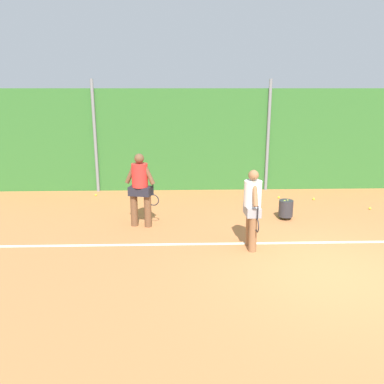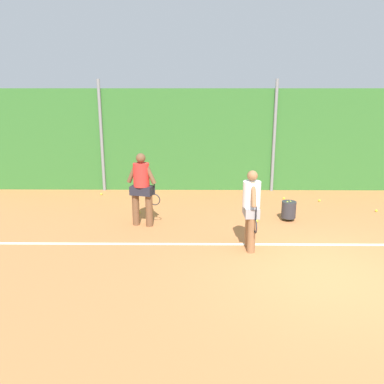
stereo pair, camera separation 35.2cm
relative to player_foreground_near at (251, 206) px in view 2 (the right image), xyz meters
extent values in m
plane|color=#C67542|center=(1.35, 0.62, -0.94)|extent=(29.27, 29.27, 0.00)
cube|color=#33702D|center=(1.35, 5.00, 0.69)|extent=(19.03, 0.25, 3.25)
cylinder|color=gray|center=(-4.14, 4.82, 0.83)|extent=(0.10, 0.10, 3.53)
cylinder|color=gray|center=(1.35, 4.82, 0.83)|extent=(0.10, 0.10, 3.53)
cube|color=white|center=(1.35, 0.25, -0.93)|extent=(13.90, 0.10, 0.01)
cylinder|color=#8C603D|center=(-0.01, 0.17, -0.57)|extent=(0.16, 0.16, 0.73)
cylinder|color=#8C603D|center=(0.00, -0.16, -0.57)|extent=(0.16, 0.16, 0.73)
cube|color=#99999E|center=(0.00, 0.00, -0.11)|extent=(0.30, 0.50, 0.20)
cylinder|color=white|center=(0.00, 0.00, 0.25)|extent=(0.36, 0.36, 0.52)
sphere|color=#8C603D|center=(0.00, 0.00, 0.63)|extent=(0.21, 0.21, 0.21)
cylinder|color=#8C603D|center=(-0.01, 0.21, 0.29)|extent=(0.10, 0.30, 0.49)
cylinder|color=#8C603D|center=(0.00, -0.20, 0.29)|extent=(0.10, 0.30, 0.49)
cylinder|color=black|center=(0.06, -0.28, -0.06)|extent=(0.03, 0.03, 0.28)
torus|color=#26262B|center=(0.06, -0.28, -0.33)|extent=(0.03, 0.28, 0.28)
cylinder|color=brown|center=(-2.59, 1.48, -0.55)|extent=(0.17, 0.17, 0.78)
cylinder|color=brown|center=(-2.25, 1.39, -0.55)|extent=(0.17, 0.17, 0.78)
cube|color=#23232D|center=(-2.42, 1.43, -0.05)|extent=(0.58, 0.43, 0.21)
cylinder|color=red|center=(-2.42, 1.43, 0.33)|extent=(0.38, 0.38, 0.56)
sphere|color=brown|center=(-2.42, 1.43, 0.73)|extent=(0.23, 0.23, 0.23)
cylinder|color=brown|center=(-2.63, 1.49, 0.37)|extent=(0.31, 0.16, 0.53)
cylinder|color=brown|center=(-2.21, 1.38, 0.37)|extent=(0.31, 0.16, 0.53)
cylinder|color=black|center=(-2.12, 1.41, 0.00)|extent=(0.03, 0.03, 0.28)
torus|color=#26262B|center=(-2.12, 1.41, -0.27)|extent=(0.28, 0.10, 0.28)
cylinder|color=#2D2D33|center=(1.22, 1.83, -0.65)|extent=(0.36, 0.36, 0.42)
cylinder|color=#2D2D33|center=(1.35, 1.83, -0.90)|extent=(0.02, 0.02, 0.08)
cylinder|color=#2D2D33|center=(1.09, 1.83, -0.90)|extent=(0.02, 0.02, 0.08)
cylinder|color=#2D2D33|center=(1.22, 1.96, -0.90)|extent=(0.02, 0.02, 0.08)
sphere|color=#CCDB33|center=(1.26, 1.86, -0.46)|extent=(0.07, 0.07, 0.07)
sphere|color=#CCDB33|center=(1.17, 1.81, -0.46)|extent=(0.07, 0.07, 0.07)
sphere|color=#CCDB33|center=(2.54, 3.55, -0.90)|extent=(0.07, 0.07, 0.07)
sphere|color=#CCDB33|center=(0.40, 1.68, -0.90)|extent=(0.07, 0.07, 0.07)
sphere|color=#CCDB33|center=(1.54, 3.78, -0.90)|extent=(0.07, 0.07, 0.07)
sphere|color=#CCDB33|center=(0.39, 2.22, -0.90)|extent=(0.07, 0.07, 0.07)
sphere|color=#CCDB33|center=(3.78, 2.57, -0.90)|extent=(0.07, 0.07, 0.07)
sphere|color=#CCDB33|center=(-4.10, 4.22, -0.90)|extent=(0.07, 0.07, 0.07)
sphere|color=#CCDB33|center=(-2.65, 2.35, -0.90)|extent=(0.07, 0.07, 0.07)
camera|label=1|loc=(-1.48, -7.58, 2.32)|focal=36.54mm
camera|label=2|loc=(-1.12, -7.59, 2.32)|focal=36.54mm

